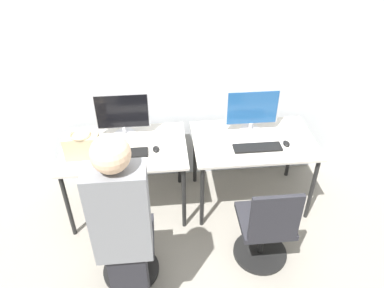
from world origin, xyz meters
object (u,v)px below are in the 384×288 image
keyboard_right (257,148)px  office_chair_left (127,248)px  keyboard_left (123,153)px  monitor_right (252,110)px  monitor_left (122,114)px  office_chair_right (266,230)px  mouse_left (156,149)px  mouse_right (286,143)px  person_left (123,236)px  handbag (82,146)px

keyboard_right → office_chair_left: bearing=-149.4°
office_chair_left → keyboard_left: bearing=92.1°
monitor_right → keyboard_right: monitor_right is taller
keyboard_left → monitor_right: (1.22, 0.27, 0.22)m
monitor_left → monitor_right: same height
monitor_right → office_chair_right: (-0.04, -0.94, -0.61)m
keyboard_left → mouse_left: bearing=5.6°
monitor_left → keyboard_right: monitor_left is taller
mouse_right → keyboard_right: bearing=-173.9°
keyboard_left → person_left: (0.08, -1.10, 0.17)m
keyboard_left → monitor_right: size_ratio=0.88×
monitor_right → person_left: bearing=-129.7°
mouse_right → handbag: size_ratio=0.30×
handbag → office_chair_left: bearing=-63.2°
monitor_left → handbag: 0.48m
mouse_left → person_left: 1.16m
monitor_right → handbag: monitor_right is taller
keyboard_right → mouse_right: (0.28, 0.03, 0.01)m
office_chair_left → handbag: handbag is taller
office_chair_left → monitor_right: (1.19, 1.01, 0.61)m
monitor_left → handbag: bearing=-137.2°
person_left → keyboard_right: (1.14, 1.07, -0.17)m
monitor_left → mouse_left: size_ratio=5.60×
keyboard_left → mouse_right: (1.50, -0.00, 0.01)m
monitor_left → keyboard_right: (1.22, -0.35, -0.22)m
mouse_right → office_chair_left: bearing=-153.5°
mouse_left → person_left: bearing=-100.9°
monitor_left → keyboard_left: bearing=-90.0°
mouse_left → office_chair_left: 0.91m
monitor_left → mouse_right: monitor_left is taller
person_left → mouse_right: person_left is taller
person_left → handbag: 1.18m
office_chair_left → monitor_right: 1.68m
monitor_right → mouse_right: size_ratio=5.60×
office_chair_right → person_left: bearing=-158.3°
mouse_left → handbag: (-0.64, -0.03, 0.10)m
mouse_left → mouse_right: 1.21m
office_chair_left → mouse_left: bearing=70.7°
office_chair_right → mouse_left: bearing=141.9°
keyboard_right → office_chair_right: (-0.04, -0.63, -0.40)m
office_chair_left → office_chair_right: 1.15m
office_chair_left → handbag: 0.97m
handbag → mouse_right: bearing=-0.1°
monitor_right → monitor_left: bearing=177.7°
mouse_right → office_chair_right: 0.84m
mouse_right → keyboard_left: bearing=180.0°
office_chair_left → office_chair_right: size_ratio=1.00×
monitor_right → office_chair_right: size_ratio=0.56×
keyboard_right → mouse_right: mouse_right is taller
keyboard_left → mouse_right: bearing=-0.0°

